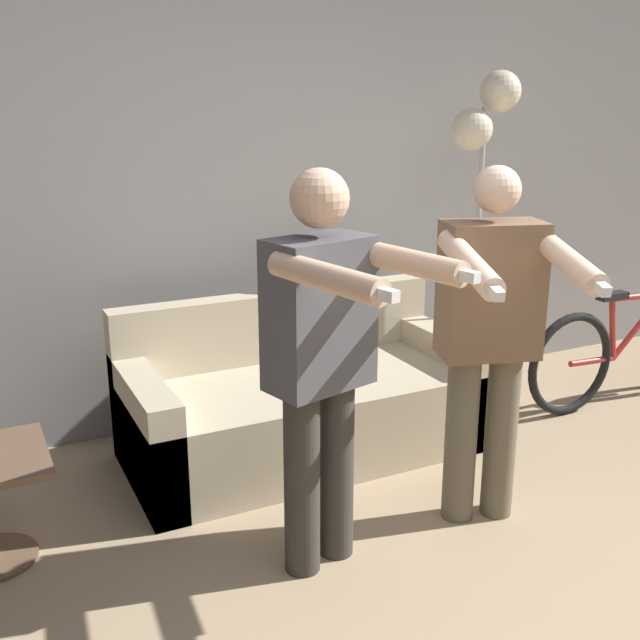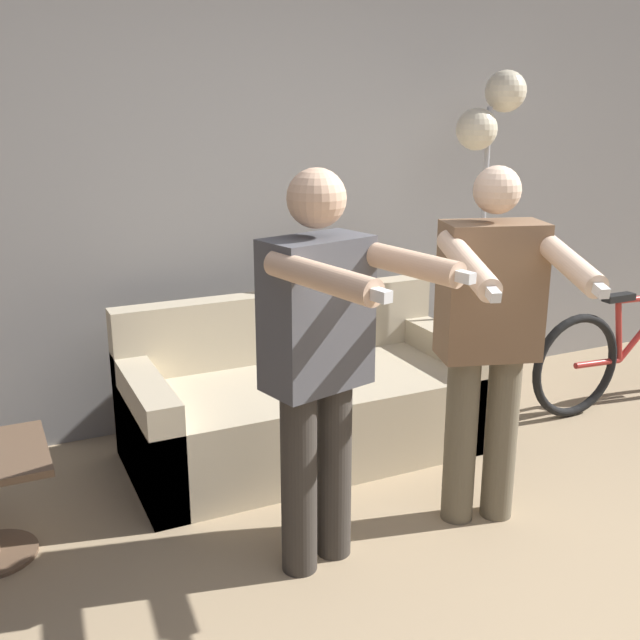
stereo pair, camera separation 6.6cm
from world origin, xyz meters
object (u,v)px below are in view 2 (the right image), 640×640
at_px(couch, 305,403).
at_px(person_left, 320,351).
at_px(floor_lamp, 489,139).
at_px(bicycle, 633,352).
at_px(person_right, 490,330).
at_px(cat, 349,270).

relative_size(couch, person_left, 1.17).
distance_m(couch, floor_lamp, 1.77).
height_order(couch, bicycle, couch).
bearing_deg(person_left, floor_lamp, 20.75).
xyz_separation_m(person_right, bicycle, (1.64, 0.69, -0.55)).
distance_m(person_left, floor_lamp, 2.00).
bearing_deg(couch, cat, 37.18).
bearing_deg(couch, person_right, -66.56).
bearing_deg(bicycle, floor_lamp, 156.63).
distance_m(cat, floor_lamp, 1.06).
relative_size(cat, floor_lamp, 0.26).
distance_m(person_right, cat, 1.27).
height_order(couch, floor_lamp, floor_lamp).
bearing_deg(couch, person_left, -110.66).
relative_size(cat, bicycle, 0.33).
xyz_separation_m(cat, floor_lamp, (0.76, -0.20, 0.71)).
bearing_deg(person_right, person_left, -162.74).
bearing_deg(couch, floor_lamp, 5.56).
xyz_separation_m(person_left, person_right, (0.77, 0.00, -0.02)).
bearing_deg(bicycle, person_left, -164.03).
bearing_deg(floor_lamp, cat, 165.04).
distance_m(person_left, person_right, 0.77).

